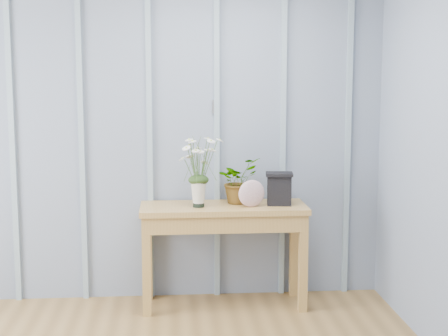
{
  "coord_description": "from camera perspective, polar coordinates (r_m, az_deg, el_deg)",
  "views": [
    {
      "loc": [
        0.39,
        -2.86,
        1.73
      ],
      "look_at": [
        0.78,
        1.94,
        1.03
      ],
      "focal_mm": 55.0,
      "sensor_mm": 36.0,
      "label": 1
    }
  ],
  "objects": [
    {
      "name": "room_shell",
      "position": [
        3.8,
        -10.77,
        12.0
      ],
      "size": [
        4.0,
        4.5,
        2.5
      ],
      "color": "gray",
      "rests_on": "ground"
    },
    {
      "name": "felt_disc_vessel",
      "position": [
        4.89,
        2.31,
        -2.13
      ],
      "size": [
        0.2,
        0.1,
        0.2
      ],
      "primitive_type": "ellipsoid",
      "rotation": [
        0.0,
        0.0,
        0.22
      ],
      "color": "#975773",
      "rests_on": "sideboard"
    },
    {
      "name": "daisy_vase",
      "position": [
        4.85,
        -2.14,
        0.43
      ],
      "size": [
        0.36,
        0.27,
        0.51
      ],
      "color": "black",
      "rests_on": "sideboard"
    },
    {
      "name": "spider_plant",
      "position": [
        5.03,
        1.17,
        -1.04
      ],
      "size": [
        0.4,
        0.4,
        0.33
      ],
      "primitive_type": "imported",
      "rotation": [
        0.0,
        0.0,
        0.75
      ],
      "color": "#1B3312",
      "rests_on": "sideboard"
    },
    {
      "name": "sideboard",
      "position": [
        4.99,
        -0.05,
        -4.4
      ],
      "size": [
        1.2,
        0.45,
        0.75
      ],
      "color": "#A77E3F",
      "rests_on": "ground"
    },
    {
      "name": "carved_box",
      "position": [
        4.98,
        4.61,
        -1.7
      ],
      "size": [
        0.21,
        0.17,
        0.24
      ],
      "color": "black",
      "rests_on": "sideboard"
    }
  ]
}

